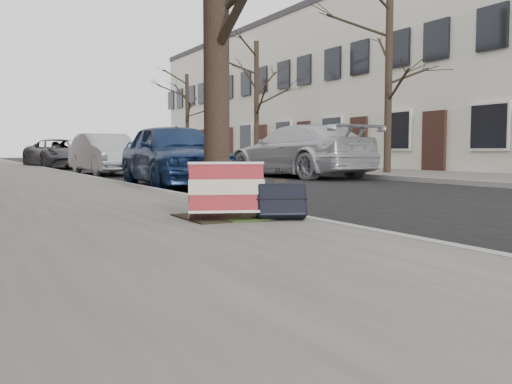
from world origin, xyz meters
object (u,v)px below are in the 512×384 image
suitcase_navy (281,200)px  car_near_front (174,154)px  suitcase_red (226,191)px  car_near_mid (106,154)px

suitcase_navy → car_near_front: (1.41, 6.95, 0.39)m
suitcase_red → car_near_front: bearing=95.2°
suitcase_navy → car_near_front: car_near_front is taller
suitcase_navy → car_near_mid: 13.94m
car_near_front → car_near_mid: bearing=91.8°
suitcase_navy → suitcase_red: bearing=171.7°
suitcase_navy → car_near_mid: car_near_mid is taller
suitcase_red → car_near_mid: car_near_mid is taller
suitcase_red → suitcase_navy: 0.54m
suitcase_red → car_near_front: (1.87, 6.68, 0.30)m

